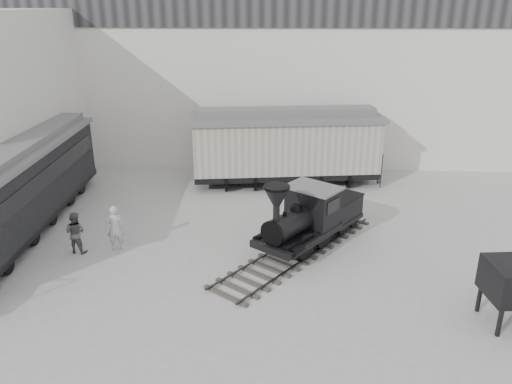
# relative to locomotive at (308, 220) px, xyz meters

# --- Properties ---
(ground) EXTENTS (90.00, 90.00, 0.00)m
(ground) POSITION_rel_locomotive_xyz_m (-1.60, -3.64, -1.15)
(ground) COLOR #9E9E9B
(north_wall) EXTENTS (34.00, 2.51, 11.00)m
(north_wall) POSITION_rel_locomotive_xyz_m (-1.60, 11.35, 4.40)
(north_wall) COLOR silver
(north_wall) RESTS_ON ground
(locomotive) EXTENTS (6.80, 8.23, 3.12)m
(locomotive) POSITION_rel_locomotive_xyz_m (0.00, 0.00, 0.00)
(locomotive) COLOR #3D3931
(locomotive) RESTS_ON ground
(boxcar) EXTENTS (10.41, 4.41, 4.13)m
(boxcar) POSITION_rel_locomotive_xyz_m (-0.85, 7.65, 1.01)
(boxcar) COLOR black
(boxcar) RESTS_ON ground
(passenger_coach) EXTENTS (3.56, 13.63, 3.61)m
(passenger_coach) POSITION_rel_locomotive_xyz_m (-12.24, 1.02, 0.84)
(passenger_coach) COLOR black
(passenger_coach) RESTS_ON ground
(visitor_a) EXTENTS (0.79, 0.63, 1.87)m
(visitor_a) POSITION_rel_locomotive_xyz_m (-7.64, -0.61, -0.22)
(visitor_a) COLOR #BABABA
(visitor_a) RESTS_ON ground
(visitor_b) EXTENTS (0.92, 0.77, 1.69)m
(visitor_b) POSITION_rel_locomotive_xyz_m (-9.11, -0.94, -0.30)
(visitor_b) COLOR #4D4D4E
(visitor_b) RESTS_ON ground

